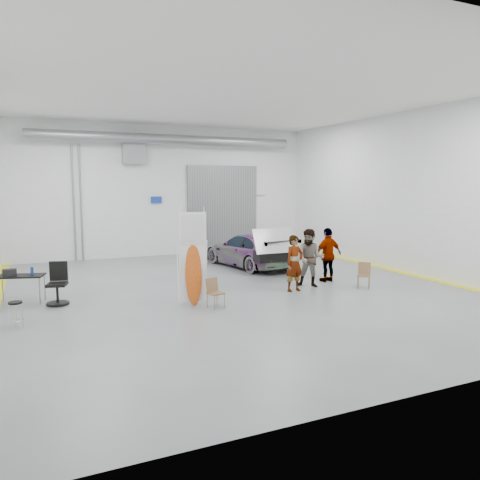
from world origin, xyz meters
name	(u,v)px	position (x,y,z in m)	size (l,w,h in m)	color
ground	(236,290)	(0.00, 0.00, 0.00)	(16.00, 16.00, 0.00)	slate
room_shell	(216,162)	(0.24, 2.22, 4.08)	(14.02, 16.18, 6.01)	silver
sedan_car	(249,250)	(2.15, 3.59, 0.67)	(1.89, 4.63, 1.34)	white
person_a	(294,263)	(1.58, -0.94, 0.88)	(0.64, 0.42, 1.76)	#9A6E54
person_b	(310,258)	(2.35, -0.63, 0.95)	(0.92, 0.71, 1.89)	slate
person_c	(328,255)	(3.37, -0.17, 0.93)	(1.08, 0.44, 1.86)	#A65E37
surfboard_display	(194,265)	(-1.79, -1.23, 1.10)	(0.77, 0.28, 2.73)	white
folding_chair_near	(216,299)	(-1.38, -1.79, 0.25)	(0.47, 0.49, 0.80)	brown
folding_chair_far	(363,280)	(3.79, -1.53, 0.26)	(0.54, 0.62, 0.83)	brown
shop_stool	(16,315)	(-6.25, -1.59, 0.32)	(0.33, 0.33, 0.64)	black
work_table	(17,275)	(-6.24, 0.98, 0.79)	(1.37, 0.95, 1.02)	gray
office_chair	(57,286)	(-5.25, 0.39, 0.51)	(0.63, 0.66, 1.16)	black
trunk_lid	(273,239)	(2.15, 1.52, 1.36)	(1.57, 0.95, 0.04)	silver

